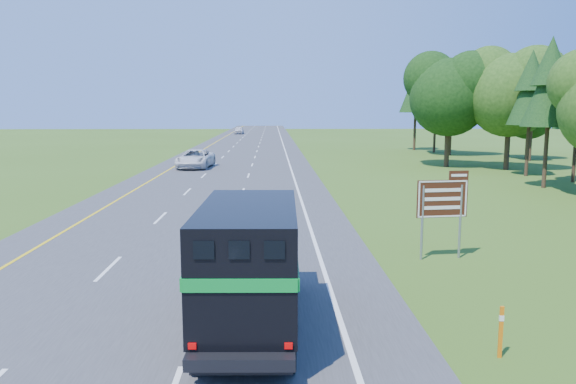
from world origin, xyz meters
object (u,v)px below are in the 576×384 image
(far_car, at_px, (239,130))
(exit_sign, at_px, (443,202))
(horse_truck, at_px, (250,260))
(white_suv, at_px, (196,159))

(far_car, xyz_separation_m, exit_sign, (13.38, -104.49, 1.26))
(horse_truck, height_order, far_car, horse_truck)
(white_suv, xyz_separation_m, far_car, (-0.14, 72.26, -0.05))
(white_suv, relative_size, far_car, 1.30)
(horse_truck, relative_size, exit_sign, 2.22)
(exit_sign, bearing_deg, far_car, 90.32)
(white_suv, bearing_deg, exit_sign, -63.05)
(horse_truck, bearing_deg, far_car, 94.80)
(far_car, height_order, exit_sign, exit_sign)
(horse_truck, bearing_deg, exit_sign, 44.59)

